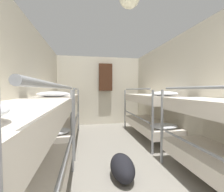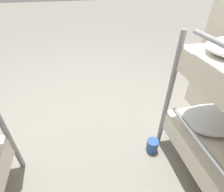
{
  "view_description": "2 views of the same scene",
  "coord_description": "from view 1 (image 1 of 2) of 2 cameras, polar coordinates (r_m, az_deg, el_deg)",
  "views": [
    {
      "loc": [
        -0.52,
        0.27,
        1.17
      ],
      "look_at": [
        0.04,
        3.27,
        1.05
      ],
      "focal_mm": 24.0,
      "sensor_mm": 36.0,
      "label": 1
    },
    {
      "loc": [
        0.07,
        1.69,
        1.51
      ],
      "look_at": [
        -0.14,
        0.76,
        0.82
      ],
      "focal_mm": 28.0,
      "sensor_mm": 36.0,
      "label": 2
    }
  ],
  "objects": [
    {
      "name": "wall_left",
      "position": [
        2.57,
        -30.89,
        1.48
      ],
      "size": [
        0.06,
        5.47,
        2.29
      ],
      "color": "beige",
      "rests_on": "ground_plane"
    },
    {
      "name": "wall_back",
      "position": [
        5.14,
        -4.71,
        2.03
      ],
      "size": [
        2.89,
        0.06,
        2.29
      ],
      "color": "beige",
      "rests_on": "ground_plane"
    },
    {
      "name": "duffel_bag",
      "position": [
        2.18,
        3.93,
        -25.46
      ],
      "size": [
        0.3,
        0.55,
        0.3
      ],
      "color": "black",
      "rests_on": "ground_plane"
    },
    {
      "name": "hanging_coat",
      "position": [
        5.03,
        -2.48,
        7.11
      ],
      "size": [
        0.44,
        0.12,
        0.9
      ],
      "color": "#472819"
    },
    {
      "name": "bunk_stack_right_far",
      "position": [
        3.75,
        14.09,
        -5.72
      ],
      "size": [
        0.71,
        1.91,
        1.21
      ],
      "color": "gray",
      "rests_on": "ground_plane"
    },
    {
      "name": "bunk_stack_left_far",
      "position": [
        3.46,
        -19.05,
        -6.46
      ],
      "size": [
        0.71,
        1.91,
        1.21
      ],
      "color": "gray",
      "rests_on": "ground_plane"
    },
    {
      "name": "bunk_stack_left_near",
      "position": [
        1.39,
        -33.51,
        -19.96
      ],
      "size": [
        0.71,
        1.91,
        1.21
      ],
      "color": "gray",
      "rests_on": "ground_plane"
    },
    {
      "name": "wall_right",
      "position": [
        3.09,
        28.26,
        1.61
      ],
      "size": [
        0.06,
        5.47,
        2.29
      ],
      "color": "beige",
      "rests_on": "ground_plane"
    }
  ]
}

